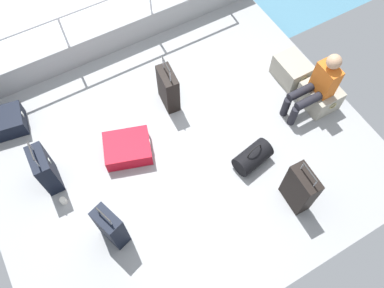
% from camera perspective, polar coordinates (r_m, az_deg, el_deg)
% --- Properties ---
extents(ground_plane, '(4.40, 5.20, 0.06)m').
position_cam_1_polar(ground_plane, '(5.46, -1.67, -1.24)').
color(ground_plane, '#939699').
extents(gunwale_port, '(0.06, 5.20, 0.45)m').
position_cam_1_polar(gunwale_port, '(6.47, -11.40, 14.82)').
color(gunwale_port, '#939699').
rests_on(gunwale_port, ground_plane).
extents(railing_port, '(0.04, 4.20, 1.02)m').
position_cam_1_polar(railing_port, '(6.09, -12.35, 18.40)').
color(railing_port, silver).
rests_on(railing_port, ground_plane).
extents(sea_wake, '(12.00, 12.00, 0.01)m').
position_cam_1_polar(sea_wake, '(7.88, -15.08, 18.29)').
color(sea_wake, teal).
rests_on(sea_wake, ground_plane).
extents(cargo_crate_0, '(0.56, 0.40, 0.37)m').
position_cam_1_polar(cargo_crate_0, '(6.19, 14.43, 10.51)').
color(cargo_crate_0, '#9E9989').
rests_on(cargo_crate_0, ground_plane).
extents(cargo_crate_1, '(0.55, 0.45, 0.35)m').
position_cam_1_polar(cargo_crate_1, '(6.02, 18.29, 6.78)').
color(cargo_crate_1, '#9E9989').
rests_on(cargo_crate_1, ground_plane).
extents(passenger_seated, '(0.34, 0.66, 1.05)m').
position_cam_1_polar(passenger_seated, '(5.64, 17.96, 8.25)').
color(passenger_seated, orange).
rests_on(passenger_seated, ground_plane).
extents(suitcase_0, '(0.42, 0.22, 0.85)m').
position_cam_1_polar(suitcase_0, '(4.99, 15.59, -6.34)').
color(suitcase_0, black).
rests_on(suitcase_0, ground_plane).
extents(suitcase_1, '(0.44, 0.24, 0.86)m').
position_cam_1_polar(suitcase_1, '(5.61, -3.51, 8.12)').
color(suitcase_1, black).
rests_on(suitcase_1, ground_plane).
extents(suitcase_2, '(0.43, 0.22, 0.86)m').
position_cam_1_polar(suitcase_2, '(5.28, -20.77, -3.53)').
color(suitcase_2, black).
rests_on(suitcase_2, ground_plane).
extents(suitcase_3, '(0.40, 0.30, 0.81)m').
position_cam_1_polar(suitcase_3, '(4.75, -11.85, -11.88)').
color(suitcase_3, black).
rests_on(suitcase_3, ground_plane).
extents(suitcase_5, '(0.68, 0.76, 0.24)m').
position_cam_1_polar(suitcase_5, '(5.39, -9.45, -0.65)').
color(suitcase_5, '#B70C1E').
rests_on(suitcase_5, ground_plane).
extents(suitcase_6, '(0.55, 0.74, 0.27)m').
position_cam_1_polar(suitcase_6, '(6.13, -26.39, 2.66)').
color(suitcase_6, black).
rests_on(suitcase_6, ground_plane).
extents(duffel_bag, '(0.38, 0.56, 0.43)m').
position_cam_1_polar(duffel_bag, '(5.29, 8.93, -1.91)').
color(duffel_bag, black).
rests_on(duffel_bag, ground_plane).
extents(paper_cup, '(0.08, 0.08, 0.10)m').
position_cam_1_polar(paper_cup, '(5.35, -18.41, -7.93)').
color(paper_cup, white).
rests_on(paper_cup, ground_plane).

